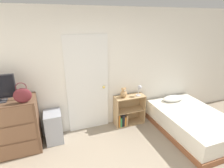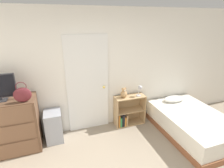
{
  "view_description": "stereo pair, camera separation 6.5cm",
  "coord_description": "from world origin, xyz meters",
  "px_view_note": "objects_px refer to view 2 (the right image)",
  "views": [
    {
      "loc": [
        -0.92,
        -1.15,
        2.32
      ],
      "look_at": [
        0.2,
        1.98,
        1.07
      ],
      "focal_mm": 28.0,
      "sensor_mm": 36.0,
      "label": 1
    },
    {
      "loc": [
        -0.86,
        -1.17,
        2.32
      ],
      "look_at": [
        0.2,
        1.98,
        1.07
      ],
      "focal_mm": 28.0,
      "sensor_mm": 36.0,
      "label": 2
    }
  ],
  "objects_px": {
    "dresser": "(7,126)",
    "storage_bin": "(54,126)",
    "desk_lamp": "(140,89)",
    "teddy_bear": "(124,93)",
    "bed": "(192,123)",
    "bookshelf": "(127,113)",
    "handbag": "(22,95)"
  },
  "relations": [
    {
      "from": "handbag",
      "to": "desk_lamp",
      "type": "relative_size",
      "value": 1.4
    },
    {
      "from": "dresser",
      "to": "bed",
      "type": "height_order",
      "value": "dresser"
    },
    {
      "from": "handbag",
      "to": "dresser",
      "type": "bearing_deg",
      "value": 155.22
    },
    {
      "from": "bookshelf",
      "to": "bed",
      "type": "height_order",
      "value": "bookshelf"
    },
    {
      "from": "dresser",
      "to": "desk_lamp",
      "type": "distance_m",
      "value": 2.69
    },
    {
      "from": "storage_bin",
      "to": "bookshelf",
      "type": "bearing_deg",
      "value": 2.38
    },
    {
      "from": "handbag",
      "to": "bookshelf",
      "type": "xyz_separation_m",
      "value": [
        2.01,
        0.3,
        -0.87
      ]
    },
    {
      "from": "dresser",
      "to": "handbag",
      "type": "xyz_separation_m",
      "value": [
        0.38,
        -0.17,
        0.64
      ]
    },
    {
      "from": "handbag",
      "to": "desk_lamp",
      "type": "height_order",
      "value": "handbag"
    },
    {
      "from": "handbag",
      "to": "teddy_bear",
      "type": "relative_size",
      "value": 1.53
    },
    {
      "from": "teddy_bear",
      "to": "desk_lamp",
      "type": "bearing_deg",
      "value": -6.49
    },
    {
      "from": "storage_bin",
      "to": "teddy_bear",
      "type": "xyz_separation_m",
      "value": [
        1.52,
        0.06,
        0.48
      ]
    },
    {
      "from": "dresser",
      "to": "bookshelf",
      "type": "relative_size",
      "value": 1.54
    },
    {
      "from": "bookshelf",
      "to": "teddy_bear",
      "type": "distance_m",
      "value": 0.52
    },
    {
      "from": "handbag",
      "to": "desk_lamp",
      "type": "bearing_deg",
      "value": 6.33
    },
    {
      "from": "handbag",
      "to": "desk_lamp",
      "type": "distance_m",
      "value": 2.32
    },
    {
      "from": "bookshelf",
      "to": "bed",
      "type": "distance_m",
      "value": 1.41
    },
    {
      "from": "bookshelf",
      "to": "dresser",
      "type": "bearing_deg",
      "value": -176.88
    },
    {
      "from": "dresser",
      "to": "storage_bin",
      "type": "distance_m",
      "value": 0.8
    },
    {
      "from": "dresser",
      "to": "teddy_bear",
      "type": "xyz_separation_m",
      "value": [
        2.3,
        0.12,
        0.28
      ]
    },
    {
      "from": "teddy_bear",
      "to": "desk_lamp",
      "type": "height_order",
      "value": "desk_lamp"
    },
    {
      "from": "desk_lamp",
      "to": "bed",
      "type": "bearing_deg",
      "value": -38.31
    },
    {
      "from": "dresser",
      "to": "storage_bin",
      "type": "relative_size",
      "value": 1.71
    },
    {
      "from": "desk_lamp",
      "to": "teddy_bear",
      "type": "bearing_deg",
      "value": 173.51
    },
    {
      "from": "handbag",
      "to": "storage_bin",
      "type": "distance_m",
      "value": 0.96
    },
    {
      "from": "storage_bin",
      "to": "bed",
      "type": "distance_m",
      "value": 2.88
    },
    {
      "from": "dresser",
      "to": "storage_bin",
      "type": "xyz_separation_m",
      "value": [
        0.78,
        0.06,
        -0.2
      ]
    },
    {
      "from": "handbag",
      "to": "storage_bin",
      "type": "bearing_deg",
      "value": 30.63
    },
    {
      "from": "storage_bin",
      "to": "bed",
      "type": "xyz_separation_m",
      "value": [
        2.79,
        -0.7,
        -0.08
      ]
    },
    {
      "from": "storage_bin",
      "to": "handbag",
      "type": "bearing_deg",
      "value": -149.37
    },
    {
      "from": "dresser",
      "to": "bookshelf",
      "type": "distance_m",
      "value": 2.4
    },
    {
      "from": "teddy_bear",
      "to": "handbag",
      "type": "bearing_deg",
      "value": -171.28
    }
  ]
}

